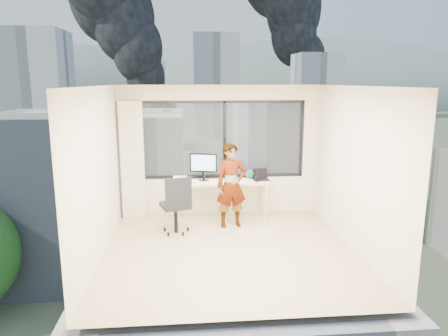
{
  "coord_description": "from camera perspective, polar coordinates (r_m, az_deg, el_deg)",
  "views": [
    {
      "loc": [
        -0.64,
        -6.24,
        2.68
      ],
      "look_at": [
        0.0,
        1.0,
        1.15
      ],
      "focal_mm": 33.39,
      "sensor_mm": 36.0,
      "label": 1
    }
  ],
  "objects": [
    {
      "name": "tree_c",
      "position": [
        52.79,
        20.47,
        -1.69
      ],
      "size": [
        8.4,
        8.4,
        10.0
      ],
      "primitive_type": null,
      "color": "#26551C",
      "rests_on": "exterior_ground"
    },
    {
      "name": "window_wall",
      "position": [
        8.35,
        -0.27,
        3.93
      ],
      "size": [
        3.3,
        0.16,
        1.55
      ],
      "primitive_type": null,
      "color": "black",
      "rests_on": "ground"
    },
    {
      "name": "ceiling",
      "position": [
        6.27,
        0.83,
        11.16
      ],
      "size": [
        4.0,
        4.0,
        0.01
      ],
      "primitive_type": "cube",
      "color": "white",
      "rests_on": "ground"
    },
    {
      "name": "tree_b",
      "position": [
        27.52,
        5.33,
        -14.46
      ],
      "size": [
        7.6,
        7.6,
        9.0
      ],
      "primitive_type": null,
      "color": "#26551C",
      "rests_on": "exterior_ground"
    },
    {
      "name": "handbag",
      "position": [
        8.36,
        3.73,
        -0.85
      ],
      "size": [
        0.25,
        0.15,
        0.18
      ],
      "primitive_type": "ellipsoid",
      "rotation": [
        0.0,
        0.0,
        -0.14
      ],
      "color": "#0D4F3E",
      "rests_on": "desk"
    },
    {
      "name": "person",
      "position": [
        7.69,
        1.02,
        -2.41
      ],
      "size": [
        0.62,
        0.45,
        1.56
      ],
      "primitive_type": "imported",
      "rotation": [
        0.0,
        0.0,
        0.15
      ],
      "color": "#2D2D33",
      "rests_on": "floor"
    },
    {
      "name": "near_bldg_b",
      "position": [
        46.82,
        10.67,
        0.96
      ],
      "size": [
        14.0,
        13.0,
        16.0
      ],
      "primitive_type": "cube",
      "color": "white",
      "rests_on": "exterior_ground"
    },
    {
      "name": "cellphone",
      "position": [
        8.04,
        -4.7,
        -2.01
      ],
      "size": [
        0.12,
        0.07,
        0.01
      ],
      "primitive_type": "cube",
      "rotation": [
        0.0,
        0.0,
        0.2
      ],
      "color": "black",
      "rests_on": "desk"
    },
    {
      "name": "far_tower_d",
      "position": [
        167.23,
        -26.2,
        8.71
      ],
      "size": [
        16.0,
        14.0,
        22.0
      ],
      "primitive_type": "cube",
      "color": "silver",
      "rests_on": "exterior_ground"
    },
    {
      "name": "exterior_ground",
      "position": [
        127.34,
        -4.77,
        4.28
      ],
      "size": [
        400.0,
        400.0,
        0.04
      ],
      "primitive_type": "cube",
      "color": "#515B3D",
      "rests_on": "ground"
    },
    {
      "name": "wall_right",
      "position": [
        6.92,
        17.51,
        -0.18
      ],
      "size": [
        0.01,
        4.0,
        2.6
      ],
      "primitive_type": "cube",
      "color": "beige",
      "rests_on": "ground"
    },
    {
      "name": "smoke_plume_b",
      "position": [
        186.41,
        13.05,
        19.06
      ],
      "size": [
        30.0,
        18.0,
        70.0
      ],
      "primitive_type": null,
      "color": "black",
      "rests_on": "exterior_ground"
    },
    {
      "name": "laptop",
      "position": [
        8.25,
        5.13,
        -0.98
      ],
      "size": [
        0.34,
        0.36,
        0.2
      ],
      "primitive_type": null,
      "rotation": [
        0.0,
        0.0,
        0.1
      ],
      "color": "black",
      "rests_on": "desk"
    },
    {
      "name": "far_tower_c",
      "position": [
        153.24,
        12.44,
        10.2
      ],
      "size": [
        15.0,
        15.0,
        26.0
      ],
      "primitive_type": "cube",
      "color": "silver",
      "rests_on": "exterior_ground"
    },
    {
      "name": "wall_front",
      "position": [
        4.5,
        3.4,
        -5.95
      ],
      "size": [
        4.0,
        0.01,
        2.6
      ],
      "primitive_type": "cube",
      "color": "beige",
      "rests_on": "ground"
    },
    {
      "name": "near_bldg_a",
      "position": [
        38.43,
        -17.5,
        -3.3
      ],
      "size": [
        16.0,
        12.0,
        14.0
      ],
      "primitive_type": "cube",
      "color": "#EBE2C4",
      "rests_on": "exterior_ground"
    },
    {
      "name": "pen_cup",
      "position": [
        8.14,
        4.54,
        -1.48
      ],
      "size": [
        0.1,
        0.1,
        0.11
      ],
      "primitive_type": "cylinder",
      "rotation": [
        0.0,
        0.0,
        -0.22
      ],
      "color": "black",
      "rests_on": "desk"
    },
    {
      "name": "curtain",
      "position": [
        8.33,
        -12.42,
        1.02
      ],
      "size": [
        0.45,
        0.14,
        2.3
      ],
      "primitive_type": "cube",
      "color": "beige",
      "rests_on": "floor"
    },
    {
      "name": "hill_b",
      "position": [
        341.82,
        12.19,
        8.79
      ],
      "size": [
        300.0,
        220.0,
        96.0
      ],
      "primitive_type": "ellipsoid",
      "color": "slate",
      "rests_on": "exterior_ground"
    },
    {
      "name": "chair",
      "position": [
        7.46,
        -6.66,
        -4.87
      ],
      "size": [
        0.69,
        0.69,
        1.08
      ],
      "primitive_type": null,
      "rotation": [
        0.0,
        0.0,
        0.29
      ],
      "color": "black",
      "rests_on": "floor"
    },
    {
      "name": "floor",
      "position": [
        6.82,
        0.76,
        -11.25
      ],
      "size": [
        4.0,
        4.0,
        0.01
      ],
      "primitive_type": "cube",
      "color": "#CAB183",
      "rests_on": "ground"
    },
    {
      "name": "game_console",
      "position": [
        8.31,
        -6.03,
        -1.37
      ],
      "size": [
        0.28,
        0.23,
        0.07
      ],
      "primitive_type": "cube",
      "rotation": [
        0.0,
        0.0,
        -0.01
      ],
      "color": "white",
      "rests_on": "desk"
    },
    {
      "name": "monitor",
      "position": [
        8.2,
        -2.82,
        0.2
      ],
      "size": [
        0.55,
        0.24,
        0.54
      ],
      "primitive_type": null,
      "rotation": [
        0.0,
        0.0,
        -0.24
      ],
      "color": "black",
      "rests_on": "desk"
    },
    {
      "name": "far_tower_b",
      "position": [
        126.55,
        -1.19,
        11.09
      ],
      "size": [
        13.0,
        13.0,
        30.0
      ],
      "primitive_type": "cube",
      "color": "silver",
      "rests_on": "exterior_ground"
    },
    {
      "name": "wall_left",
      "position": [
        6.53,
        -16.94,
        -0.83
      ],
      "size": [
        0.01,
        4.0,
        2.6
      ],
      "primitive_type": "cube",
      "color": "beige",
      "rests_on": "ground"
    },
    {
      "name": "desk",
      "position": [
        8.25,
        -0.41,
        -4.33
      ],
      "size": [
        1.8,
        0.6,
        0.75
      ],
      "primitive_type": "cube",
      "color": "beige",
      "rests_on": "floor"
    },
    {
      "name": "hill_a",
      "position": [
        347.79,
        -25.41,
        7.97
      ],
      "size": [
        288.0,
        216.0,
        90.0
      ],
      "primitive_type": "ellipsoid",
      "color": "slate",
      "rests_on": "exterior_ground"
    },
    {
      "name": "far_tower_a",
      "position": [
        106.94,
        -24.17,
        9.4
      ],
      "size": [
        14.0,
        14.0,
        28.0
      ],
      "primitive_type": "cube",
      "color": "silver",
      "rests_on": "exterior_ground"
    }
  ]
}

